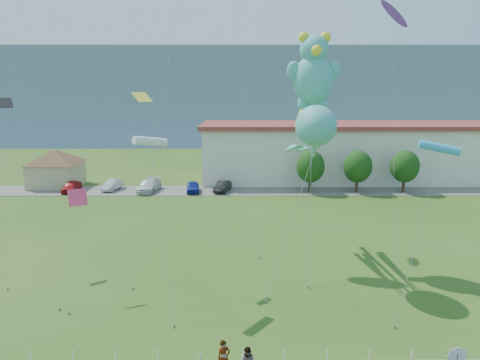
# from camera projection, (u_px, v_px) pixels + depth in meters

# --- Properties ---
(ground) EXTENTS (160.00, 160.00, 0.00)m
(ground) POSITION_uv_depth(u_px,v_px,m) (222.00, 344.00, 21.46)
(ground) COLOR #2E4D15
(ground) RESTS_ON ground
(parking_strip) EXTENTS (70.00, 6.00, 0.06)m
(parking_strip) POSITION_uv_depth(u_px,v_px,m) (232.00, 191.00, 55.78)
(parking_strip) COLOR #59544C
(parking_strip) RESTS_ON ground
(hill_ridge) EXTENTS (160.00, 50.00, 25.00)m
(hill_ridge) POSITION_uv_depth(u_px,v_px,m) (235.00, 94.00, 136.71)
(hill_ridge) COLOR slate
(hill_ridge) RESTS_ON ground
(pavilion) EXTENTS (9.20, 9.20, 5.00)m
(pavilion) POSITION_uv_depth(u_px,v_px,m) (56.00, 164.00, 58.02)
(pavilion) COLOR tan
(pavilion) RESTS_ON ground
(warehouse) EXTENTS (61.00, 15.00, 8.20)m
(warehouse) POSITION_uv_depth(u_px,v_px,m) (406.00, 151.00, 63.93)
(warehouse) COLOR beige
(warehouse) RESTS_ON ground
(rope_fence) EXTENTS (26.05, 0.05, 0.50)m
(rope_fence) POSITION_uv_depth(u_px,v_px,m) (221.00, 355.00, 20.14)
(rope_fence) COLOR white
(rope_fence) RESTS_ON ground
(tree_near) EXTENTS (3.60, 3.60, 5.47)m
(tree_near) POSITION_uv_depth(u_px,v_px,m) (310.00, 166.00, 54.19)
(tree_near) COLOR #3F2B19
(tree_near) RESTS_ON ground
(tree_mid) EXTENTS (3.60, 3.60, 5.47)m
(tree_mid) POSITION_uv_depth(u_px,v_px,m) (358.00, 166.00, 54.22)
(tree_mid) COLOR #3F2B19
(tree_mid) RESTS_ON ground
(tree_far) EXTENTS (3.60, 3.60, 5.47)m
(tree_far) POSITION_uv_depth(u_px,v_px,m) (405.00, 166.00, 54.25)
(tree_far) COLOR #3F2B19
(tree_far) RESTS_ON ground
(pedestrian_left) EXTENTS (0.68, 0.57, 1.60)m
(pedestrian_left) POSITION_uv_depth(u_px,v_px,m) (224.00, 358.00, 18.86)
(pedestrian_left) COLOR gray
(pedestrian_left) RESTS_ON sidewalk
(parked_car_red) EXTENTS (1.76, 4.15, 1.40)m
(parked_car_red) POSITION_uv_depth(u_px,v_px,m) (71.00, 186.00, 54.89)
(parked_car_red) COLOR #AA1515
(parked_car_red) RESTS_ON parking_strip
(parked_car_silver) EXTENTS (2.11, 4.17, 1.31)m
(parked_car_silver) POSITION_uv_depth(u_px,v_px,m) (112.00, 185.00, 55.95)
(parked_car_silver) COLOR #B1B1B8
(parked_car_silver) RESTS_ON parking_strip
(parked_car_white) EXTENTS (2.81, 5.50, 1.53)m
(parked_car_white) POSITION_uv_depth(u_px,v_px,m) (149.00, 185.00, 55.18)
(parked_car_white) COLOR silver
(parked_car_white) RESTS_ON parking_strip
(parked_car_blue) EXTENTS (1.93, 4.05, 1.33)m
(parked_car_blue) POSITION_uv_depth(u_px,v_px,m) (193.00, 187.00, 54.78)
(parked_car_blue) COLOR navy
(parked_car_blue) RESTS_ON parking_strip
(parked_car_black) EXTENTS (2.33, 4.28, 1.34)m
(parked_car_black) POSITION_uv_depth(u_px,v_px,m) (223.00, 186.00, 55.01)
(parked_car_black) COLOR black
(parked_car_black) RESTS_ON parking_strip
(octopus_kite) EXTENTS (4.83, 11.22, 11.67)m
(octopus_kite) POSITION_uv_depth(u_px,v_px,m) (312.00, 136.00, 29.26)
(octopus_kite) COLOR teal
(octopus_kite) RESTS_ON ground
(teddy_bear_kite) EXTENTS (3.89, 7.40, 16.73)m
(teddy_bear_kite) POSITION_uv_depth(u_px,v_px,m) (314.00, 74.00, 30.96)
(teddy_bear_kite) COLOR teal
(teddy_bear_kite) RESTS_ON ground
(small_kite_orange) EXTENTS (2.93, 8.75, 21.25)m
(small_kite_orange) POSITION_uv_depth(u_px,v_px,m) (235.00, 3.00, 36.39)
(small_kite_orange) COLOR orange
(small_kite_orange) RESTS_ON ground
(small_kite_yellow) EXTENTS (3.95, 7.33, 12.58)m
(small_kite_yellow) POSITION_uv_depth(u_px,v_px,m) (134.00, 120.00, 28.00)
(small_kite_yellow) COLOR yellow
(small_kite_yellow) RESTS_ON ground
(small_kite_pink) EXTENTS (1.29, 3.67, 6.46)m
(small_kite_pink) POSITION_uv_depth(u_px,v_px,m) (76.00, 206.00, 26.40)
(small_kite_pink) COLOR #FD3866
(small_kite_pink) RESTS_ON ground
(small_kite_black) EXTENTS (2.90, 6.70, 12.16)m
(small_kite_black) POSITION_uv_depth(u_px,v_px,m) (4.00, 123.00, 30.55)
(small_kite_black) COLOR black
(small_kite_black) RESTS_ON ground
(small_kite_white) EXTENTS (2.04, 5.36, 10.04)m
(small_kite_white) POSITION_uv_depth(u_px,v_px,m) (150.00, 143.00, 25.18)
(small_kite_white) COLOR white
(small_kite_white) RESTS_ON ground
(small_kite_cyan) EXTENTS (3.24, 4.21, 9.81)m
(small_kite_cyan) POSITION_uv_depth(u_px,v_px,m) (439.00, 149.00, 24.05)
(small_kite_cyan) COLOR #2F9BD7
(small_kite_cyan) RESTS_ON ground
(small_kite_purple) EXTENTS (2.52, 8.58, 19.57)m
(small_kite_purple) POSITION_uv_depth(u_px,v_px,m) (395.00, 20.00, 35.25)
(small_kite_purple) COLOR #7535D7
(small_kite_purple) RESTS_ON ground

